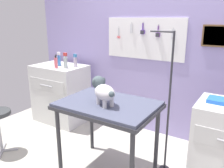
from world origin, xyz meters
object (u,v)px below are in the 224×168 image
at_px(grooming_arm, 168,110).
at_px(pump_bottle_white, 56,63).
at_px(grooming_table, 108,110).
at_px(dog, 103,90).
at_px(counter_left, 61,93).

xyz_separation_m(grooming_arm, pump_bottle_white, (-1.77, 0.19, 0.29)).
bearing_deg(grooming_table, pump_bottle_white, 156.32).
relative_size(grooming_table, dog, 2.76).
height_order(grooming_table, counter_left, counter_left).
relative_size(dog, pump_bottle_white, 1.79).
bearing_deg(grooming_arm, counter_left, 169.36).
height_order(grooming_arm, pump_bottle_white, grooming_arm).
xyz_separation_m(grooming_table, pump_bottle_white, (-1.27, 0.56, 0.27)).
xyz_separation_m(grooming_arm, dog, (-0.52, -0.43, 0.25)).
xyz_separation_m(counter_left, pump_bottle_white, (0.11, -0.16, 0.54)).
distance_m(grooming_table, grooming_arm, 0.62).
relative_size(grooming_arm, counter_left, 1.66).
distance_m(dog, pump_bottle_white, 1.40).
xyz_separation_m(grooming_table, counter_left, (-1.37, 0.72, -0.27)).
bearing_deg(dog, pump_bottle_white, 153.75).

